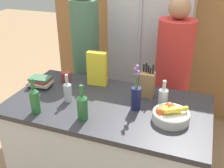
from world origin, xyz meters
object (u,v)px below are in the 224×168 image
at_px(flower_vase, 136,96).
at_px(person_at_sink, 86,55).
at_px(cereal_box, 97,69).
at_px(bottle_oil, 163,96).
at_px(bottle_wine, 68,91).
at_px(knife_block, 147,84).
at_px(person_in_blue, 172,75).
at_px(book_stack, 40,82).
at_px(fruit_bowl, 170,114).
at_px(bottle_vinegar, 35,100).
at_px(coffee_mug, 66,77).
at_px(bottle_water, 82,106).
at_px(refrigerator, 151,46).

bearing_deg(flower_vase, person_at_sink, 137.47).
relative_size(cereal_box, bottle_oil, 1.45).
height_order(flower_vase, bottle_wine, flower_vase).
relative_size(knife_block, person_at_sink, 0.16).
distance_m(flower_vase, person_in_blue, 0.74).
bearing_deg(person_at_sink, book_stack, -109.92).
relative_size(fruit_bowl, person_in_blue, 0.16).
relative_size(cereal_box, person_at_sink, 0.17).
xyz_separation_m(book_stack, person_at_sink, (0.17, 0.58, 0.07)).
distance_m(flower_vase, cereal_box, 0.52).
xyz_separation_m(fruit_bowl, knife_block, (-0.23, 0.28, 0.06)).
bearing_deg(person_at_sink, bottle_vinegar, -91.17).
height_order(bottle_vinegar, bottle_wine, bottle_vinegar).
xyz_separation_m(knife_block, bottle_wine, (-0.56, -0.29, -0.02)).
xyz_separation_m(coffee_mug, bottle_oil, (0.91, -0.13, 0.04)).
bearing_deg(knife_block, bottle_water, -125.79).
distance_m(refrigerator, flower_vase, 1.30).
relative_size(book_stack, person_at_sink, 0.11).
bearing_deg(book_stack, person_at_sink, 73.93).
bearing_deg(bottle_water, flower_vase, 38.81).
xyz_separation_m(fruit_bowl, person_in_blue, (-0.10, 0.77, -0.04)).
relative_size(coffee_mug, bottle_water, 0.44).
distance_m(refrigerator, bottle_oil, 1.21).
xyz_separation_m(book_stack, bottle_oil, (1.06, 0.05, 0.04)).
relative_size(flower_vase, cereal_box, 1.20).
bearing_deg(person_at_sink, fruit_bowl, -39.81).
height_order(book_stack, bottle_oil, bottle_oil).
height_order(bottle_oil, bottle_wine, bottle_wine).
xyz_separation_m(cereal_box, bottle_oil, (0.61, -0.16, -0.07)).
bearing_deg(refrigerator, person_at_sink, -131.00).
distance_m(refrigerator, person_in_blue, 0.67).
relative_size(bottle_oil, bottle_water, 0.79).
bearing_deg(book_stack, flower_vase, -4.70).
bearing_deg(book_stack, bottle_water, -29.72).
bearing_deg(cereal_box, book_stack, -155.13).
height_order(refrigerator, bottle_oil, refrigerator).
relative_size(refrigerator, bottle_wine, 8.95).
xyz_separation_m(person_at_sink, person_in_blue, (0.88, 0.06, -0.11)).
distance_m(flower_vase, bottle_water, 0.40).
xyz_separation_m(book_stack, person_in_blue, (1.05, 0.64, -0.04)).
relative_size(refrigerator, person_in_blue, 1.22).
relative_size(knife_block, bottle_water, 1.09).
xyz_separation_m(book_stack, bottle_wine, (0.35, -0.14, 0.05)).
relative_size(coffee_mug, book_stack, 0.56).
height_order(flower_vase, person_at_sink, person_at_sink).
relative_size(fruit_bowl, person_at_sink, 0.14).
xyz_separation_m(fruit_bowl, bottle_vinegar, (-0.94, -0.24, 0.06)).
xyz_separation_m(bottle_oil, person_at_sink, (-0.89, 0.53, 0.03)).
distance_m(flower_vase, coffee_mug, 0.77).
bearing_deg(bottle_oil, bottle_water, -142.56).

